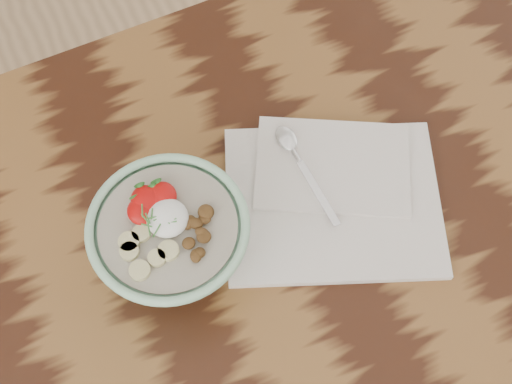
# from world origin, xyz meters

# --- Properties ---
(table) EXTENTS (1.60, 0.90, 0.75)m
(table) POSITION_xyz_m (0.00, 0.00, 0.66)
(table) COLOR #32170C
(table) RESTS_ON ground
(breakfast_bowl) EXTENTS (0.19, 0.19, 0.12)m
(breakfast_bowl) POSITION_xyz_m (-0.18, 0.08, 0.81)
(breakfast_bowl) COLOR #98CCA8
(breakfast_bowl) RESTS_ON table
(napkin) EXTENTS (0.34, 0.31, 0.02)m
(napkin) POSITION_xyz_m (0.04, 0.07, 0.76)
(napkin) COLOR silver
(napkin) RESTS_ON table
(spoon) EXTENTS (0.03, 0.16, 0.01)m
(spoon) POSITION_xyz_m (0.02, 0.15, 0.77)
(spoon) COLOR silver
(spoon) RESTS_ON napkin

